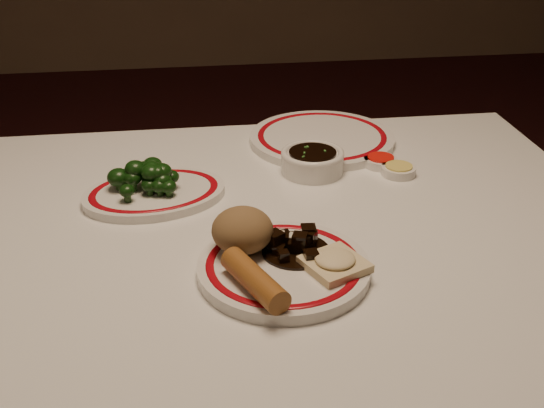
{
  "coord_description": "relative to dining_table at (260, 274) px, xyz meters",
  "views": [
    {
      "loc": [
        -0.11,
        -0.94,
        1.29
      ],
      "look_at": [
        0.02,
        -0.02,
        0.8
      ],
      "focal_mm": 45.0,
      "sensor_mm": 36.0,
      "label": 1
    }
  ],
  "objects": [
    {
      "name": "soy_bowl",
      "position": [
        0.12,
        0.19,
        0.11
      ],
      "size": [
        0.12,
        0.12,
        0.04
      ],
      "color": "white",
      "rests_on": "dining_table"
    },
    {
      "name": "dining_table",
      "position": [
        0.0,
        0.0,
        0.0
      ],
      "size": [
        1.2,
        0.9,
        0.75
      ],
      "color": "white",
      "rests_on": "ground"
    },
    {
      "name": "spring_roll",
      "position": [
        -0.03,
        -0.2,
        0.13
      ],
      "size": [
        0.08,
        0.13,
        0.03
      ],
      "primitive_type": "cylinder",
      "rotation": [
        1.57,
        0.0,
        0.41
      ],
      "color": "#9C5F26",
      "rests_on": "main_plate"
    },
    {
      "name": "broccoli_plate",
      "position": [
        -0.17,
        0.12,
        0.1
      ],
      "size": [
        0.28,
        0.25,
        0.02
      ],
      "color": "white",
      "rests_on": "dining_table"
    },
    {
      "name": "main_plate",
      "position": [
        0.02,
        -0.14,
        0.1
      ],
      "size": [
        0.29,
        0.29,
        0.02
      ],
      "color": "white",
      "rests_on": "dining_table"
    },
    {
      "name": "rice_mound",
      "position": [
        -0.04,
        -0.1,
        0.14
      ],
      "size": [
        0.09,
        0.09,
        0.06
      ],
      "primitive_type": "ellipsoid",
      "color": "olive",
      "rests_on": "main_plate"
    },
    {
      "name": "stirfry_heap",
      "position": [
        0.04,
        -0.11,
        0.12
      ],
      "size": [
        0.1,
        0.1,
        0.03
      ],
      "color": "black",
      "rests_on": "main_plate"
    },
    {
      "name": "mustard_dish",
      "position": [
        0.28,
        0.16,
        0.1
      ],
      "size": [
        0.06,
        0.06,
        0.02
      ],
      "color": "white",
      "rests_on": "dining_table"
    },
    {
      "name": "fried_wonton",
      "position": [
        0.09,
        -0.16,
        0.12
      ],
      "size": [
        0.1,
        0.1,
        0.02
      ],
      "color": "beige",
      "rests_on": "main_plate"
    },
    {
      "name": "far_plate",
      "position": [
        0.17,
        0.33,
        0.1
      ],
      "size": [
        0.38,
        0.38,
        0.02
      ],
      "color": "white",
      "rests_on": "dining_table"
    },
    {
      "name": "sweet_sour_dish",
      "position": [
        0.26,
        0.2,
        0.1
      ],
      "size": [
        0.06,
        0.06,
        0.02
      ],
      "color": "white",
      "rests_on": "dining_table"
    },
    {
      "name": "broccoli_pile",
      "position": [
        -0.17,
        0.13,
        0.13
      ],
      "size": [
        0.12,
        0.11,
        0.05
      ],
      "color": "#23471C",
      "rests_on": "broccoli_plate"
    }
  ]
}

